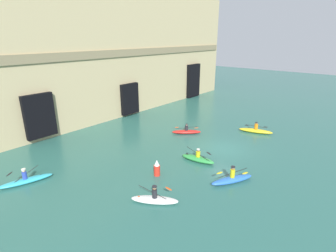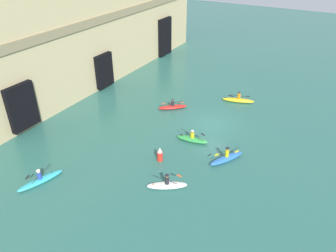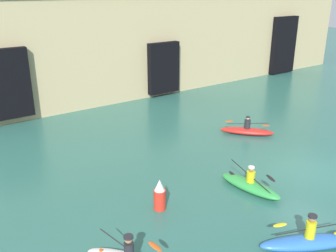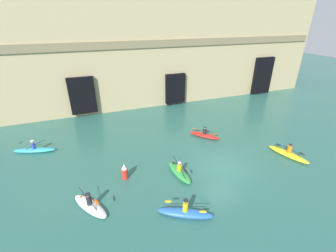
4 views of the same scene
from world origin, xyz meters
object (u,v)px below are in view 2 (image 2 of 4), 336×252
object	(u,v)px
kayak_red	(173,107)
kayak_blue	(226,158)
kayak_green	(192,139)
kayak_cyan	(40,180)
marker_buoy	(160,154)
kayak_yellow	(238,100)
kayak_white	(167,185)

from	to	relation	value
kayak_red	kayak_blue	bearing A→B (deg)	103.53
kayak_green	kayak_blue	distance (m)	3.80
kayak_red	kayak_blue	distance (m)	9.87
kayak_green	kayak_blue	size ratio (longest dim) A/B	0.91
kayak_cyan	marker_buoy	world-z (taller)	marker_buoy
kayak_yellow	marker_buoy	world-z (taller)	marker_buoy
kayak_yellow	kayak_white	bearing A→B (deg)	-106.27
kayak_green	kayak_cyan	size ratio (longest dim) A/B	0.82
kayak_blue	marker_buoy	size ratio (longest dim) A/B	2.57
kayak_cyan	marker_buoy	xyz separation A→B (m)	(6.60, -6.20, 0.36)
kayak_cyan	kayak_yellow	world-z (taller)	kayak_yellow
kayak_green	marker_buoy	distance (m)	3.94
kayak_blue	marker_buoy	bearing A→B (deg)	-31.83
kayak_cyan	kayak_blue	xyz separation A→B (m)	(9.21, -10.83, 0.04)
kayak_yellow	marker_buoy	distance (m)	13.34
kayak_blue	kayak_green	bearing A→B (deg)	-79.42
kayak_green	kayak_red	distance (m)	6.34
kayak_green	kayak_red	world-z (taller)	kayak_green
kayak_white	kayak_green	xyz separation A→B (m)	(6.31, 1.07, 0.02)
marker_buoy	kayak_cyan	bearing A→B (deg)	136.75
kayak_cyan	marker_buoy	size ratio (longest dim) A/B	2.87
marker_buoy	kayak_red	bearing A→B (deg)	22.37
kayak_yellow	marker_buoy	xyz separation A→B (m)	(-13.19, 1.96, 0.33)
kayak_white	kayak_yellow	xyz separation A→B (m)	(15.71, 0.13, 0.02)
kayak_blue	kayak_yellow	bearing A→B (deg)	-137.15
kayak_yellow	kayak_blue	bearing A→B (deg)	-92.60
kayak_white	kayak_blue	size ratio (longest dim) A/B	0.91
kayak_yellow	marker_buoy	size ratio (longest dim) A/B	2.81
kayak_yellow	kayak_blue	size ratio (longest dim) A/B	1.09
kayak_white	kayak_cyan	size ratio (longest dim) A/B	0.81
kayak_green	marker_buoy	size ratio (longest dim) A/B	2.35
kayak_white	kayak_red	bearing A→B (deg)	-95.54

